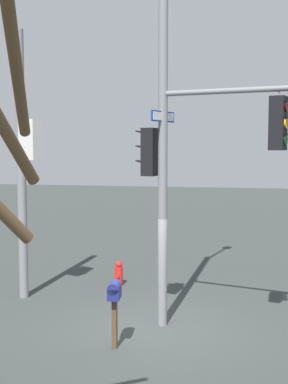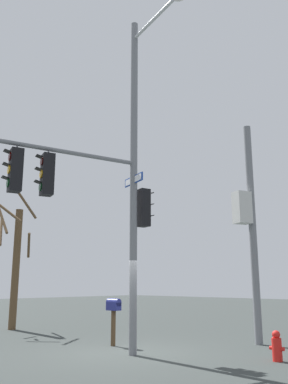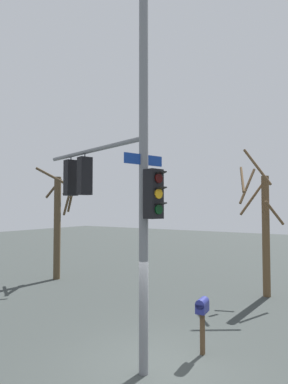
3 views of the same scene
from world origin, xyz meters
name	(u,v)px [view 1 (image 1 of 3)]	position (x,y,z in m)	size (l,w,h in m)	color
ground_plane	(155,329)	(0.00, 0.00, 0.00)	(80.00, 80.00, 0.00)	#343937
main_signal_pole_assembly	(202,103)	(-0.25, 1.00, 5.10)	(4.01, 5.03, 9.95)	slate
secondary_pole_assembly	(25,157)	(-1.78, -3.85, 3.86)	(0.59, 0.81, 7.23)	slate
fire_hydrant	(119,274)	(-3.55, -1.71, 0.34)	(0.38, 0.24, 0.73)	red
mailbox	(114,296)	(1.26, -0.62, 1.11)	(0.46, 0.28, 1.41)	#4C3823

